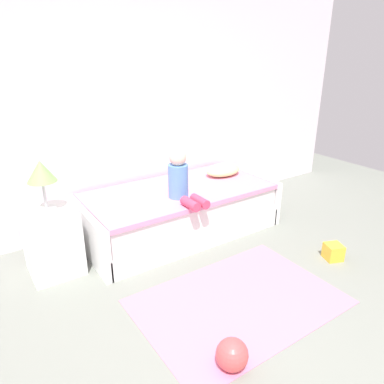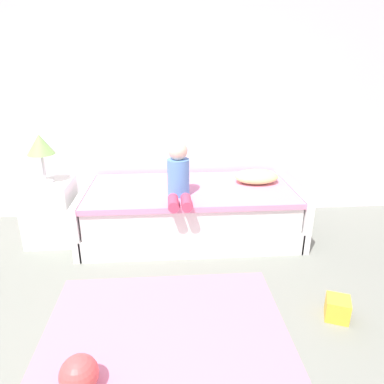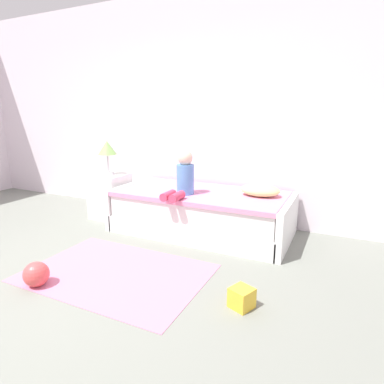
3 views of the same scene
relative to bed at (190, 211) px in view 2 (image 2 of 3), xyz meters
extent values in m
cube|color=white|center=(-0.66, 0.60, 1.20)|extent=(7.20, 0.10, 2.90)
cube|color=white|center=(0.00, 0.00, -0.15)|extent=(2.00, 1.00, 0.20)
cube|color=white|center=(0.00, 0.00, 0.08)|extent=(1.94, 0.94, 0.25)
cube|color=pink|center=(0.00, 0.00, 0.23)|extent=(1.98, 0.98, 0.05)
cube|color=white|center=(-1.02, 0.00, 0.00)|extent=(0.07, 1.00, 0.50)
cube|color=white|center=(1.02, 0.00, 0.00)|extent=(0.07, 1.00, 0.50)
cube|color=white|center=(-1.35, -0.03, 0.05)|extent=(0.44, 0.44, 0.60)
cylinder|color=silver|center=(-1.35, -0.03, 0.37)|extent=(0.15, 0.15, 0.03)
cylinder|color=silver|center=(-1.35, -0.03, 0.50)|extent=(0.02, 0.02, 0.24)
cone|color=#8CCC66|center=(-1.35, -0.03, 0.71)|extent=(0.24, 0.24, 0.18)
cylinder|color=#598CD1|center=(-0.12, -0.18, 0.42)|extent=(0.20, 0.20, 0.34)
sphere|color=beige|center=(-0.12, -0.18, 0.67)|extent=(0.17, 0.17, 0.17)
cylinder|color=#D83F60|center=(-0.17, -0.48, 0.30)|extent=(0.09, 0.22, 0.09)
cylinder|color=#D83F60|center=(-0.06, -0.48, 0.30)|extent=(0.09, 0.22, 0.09)
ellipsoid|color=#F2E58C|center=(0.68, 0.10, 0.32)|extent=(0.44, 0.30, 0.13)
sphere|color=#E54C4C|center=(-0.71, -1.76, -0.14)|extent=(0.21, 0.21, 0.21)
cube|color=pink|center=(-0.25, -1.30, -0.24)|extent=(1.60, 1.10, 0.01)
cube|color=yellow|center=(0.92, -1.32, -0.17)|extent=(0.20, 0.20, 0.15)
camera|label=1|loc=(-1.88, -3.05, 1.64)|focal=33.63mm
camera|label=2|loc=(-0.21, -3.19, 1.43)|focal=32.72mm
camera|label=3|loc=(1.52, -3.41, 1.17)|focal=30.35mm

